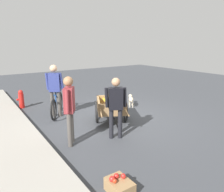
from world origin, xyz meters
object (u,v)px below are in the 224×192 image
(vendor_person, at_px, (116,103))
(plastic_bucket, at_px, (108,100))
(fire_hydrant, at_px, (21,99))
(cyclist_person, at_px, (55,86))
(dog, at_px, (131,99))
(bicycle, at_px, (57,104))
(fruit_cart, at_px, (111,107))
(bystander_person, at_px, (69,105))
(apple_crate, at_px, (119,186))

(vendor_person, height_order, plastic_bucket, vendor_person)
(vendor_person, bearing_deg, fire_hydrant, 18.97)
(cyclist_person, relative_size, dog, 2.89)
(vendor_person, distance_m, bicycle, 2.64)
(vendor_person, bearing_deg, plastic_bucket, -30.00)
(vendor_person, bearing_deg, bicycle, 12.71)
(fruit_cart, relative_size, plastic_bucket, 7.33)
(bystander_person, bearing_deg, fruit_cart, -66.61)
(fruit_cart, xyz_separation_m, dog, (0.88, -1.51, -0.17))
(cyclist_person, height_order, dog, cyclist_person)
(bicycle, relative_size, dog, 2.49)
(fire_hydrant, bearing_deg, bicycle, -151.30)
(fruit_cart, xyz_separation_m, bystander_person, (-0.70, 1.61, 0.53))
(bystander_person, bearing_deg, cyclist_person, -11.08)
(fruit_cart, bearing_deg, plastic_bucket, -30.82)
(plastic_bucket, bearing_deg, vendor_person, 150.00)
(cyclist_person, bearing_deg, bystander_person, 168.92)
(fruit_cart, xyz_separation_m, vendor_person, (-1.01, 0.55, 0.47))
(vendor_person, xyz_separation_m, apple_crate, (-1.66, 1.12, -0.78))
(fire_hydrant, bearing_deg, fruit_cart, -147.09)
(cyclist_person, bearing_deg, vendor_person, -164.81)
(fruit_cart, distance_m, fire_hydrant, 3.54)
(cyclist_person, distance_m, bystander_person, 2.11)
(cyclist_person, relative_size, fire_hydrant, 2.49)
(apple_crate, bearing_deg, plastic_bucket, -31.53)
(fire_hydrant, height_order, apple_crate, fire_hydrant)
(bicycle, xyz_separation_m, bystander_person, (-2.20, 0.49, 0.61))
(fire_hydrant, relative_size, apple_crate, 1.52)
(fruit_cart, relative_size, apple_crate, 4.12)
(fire_hydrant, height_order, bystander_person, bystander_person)
(plastic_bucket, bearing_deg, fire_hydrant, 67.96)
(cyclist_person, height_order, fire_hydrant, cyclist_person)
(bicycle, bearing_deg, fire_hydrant, 28.70)
(bicycle, bearing_deg, bystander_person, 167.53)
(cyclist_person, distance_m, fire_hydrant, 1.87)
(bicycle, bearing_deg, vendor_person, -167.29)
(apple_crate, bearing_deg, dog, -41.88)
(vendor_person, bearing_deg, cyclist_person, 15.19)
(vendor_person, xyz_separation_m, fire_hydrant, (3.99, 1.37, -0.57))
(apple_crate, height_order, bystander_person, bystander_person)
(cyclist_person, bearing_deg, fire_hydrant, 24.35)
(cyclist_person, height_order, bystander_person, cyclist_person)
(fruit_cart, bearing_deg, apple_crate, 148.01)
(cyclist_person, height_order, plastic_bucket, cyclist_person)
(bicycle, distance_m, bystander_person, 2.34)
(vendor_person, relative_size, bicycle, 1.06)
(fire_hydrant, bearing_deg, dog, -121.38)
(cyclist_person, xyz_separation_m, dog, (-0.50, -2.71, -0.73))
(bicycle, xyz_separation_m, dog, (-0.63, -2.63, -0.08))
(apple_crate, distance_m, bystander_person, 2.15)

